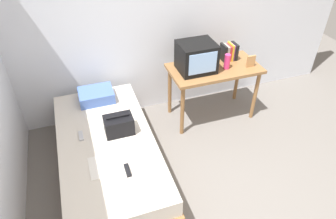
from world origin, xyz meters
name	(u,v)px	position (x,y,z in m)	size (l,w,h in m)	color
ground_plane	(229,209)	(0.00, 0.00, 0.00)	(8.00, 8.00, 0.00)	slate
wall_back	(165,16)	(0.00, 2.00, 1.30)	(5.20, 0.10, 2.60)	silver
bed	(109,157)	(-1.04, 0.86, 0.25)	(1.00, 2.00, 0.51)	olive
desk	(214,74)	(0.48, 1.48, 0.66)	(1.16, 0.60, 0.76)	olive
tv	(196,57)	(0.23, 1.50, 0.94)	(0.44, 0.39, 0.36)	black
water_bottle	(227,62)	(0.61, 1.41, 0.86)	(0.07, 0.07, 0.19)	#E53372
book_row	(229,52)	(0.74, 1.62, 0.87)	(0.19, 0.16, 0.22)	black
picture_frame	(251,61)	(0.92, 1.35, 0.84)	(0.11, 0.02, 0.15)	#B27F4C
pillow	(96,95)	(-1.02, 1.61, 0.58)	(0.41, 0.33, 0.13)	#4766AD
handbag	(119,125)	(-0.88, 0.93, 0.61)	(0.30, 0.20, 0.22)	black
magazine	(101,166)	(-1.15, 0.51, 0.52)	(0.21, 0.29, 0.01)	white
remote_dark	(128,170)	(-0.92, 0.38, 0.52)	(0.04, 0.16, 0.02)	black
remote_silver	(81,136)	(-1.28, 1.00, 0.52)	(0.04, 0.14, 0.02)	#B7B7BC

